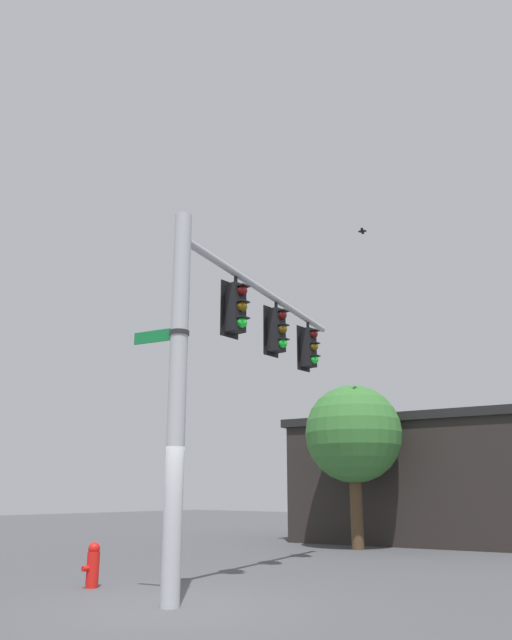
{
  "coord_description": "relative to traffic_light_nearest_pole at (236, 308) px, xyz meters",
  "views": [
    {
      "loc": [
        7.16,
        7.79,
        1.76
      ],
      "look_at": [
        -2.96,
        -0.7,
        5.49
      ],
      "focal_mm": 34.25,
      "sensor_mm": 36.0,
      "label": 1
    }
  ],
  "objects": [
    {
      "name": "signal_pole",
      "position": [
        2.02,
        0.46,
        -2.13
      ],
      "size": [
        0.32,
        0.32,
        6.77
      ],
      "primitive_type": "cylinder",
      "color": "#ADB2B7",
      "rests_on": "ground"
    },
    {
      "name": "traffic_light_mid_outer",
      "position": [
        -4.01,
        -0.95,
        0.0
      ],
      "size": [
        0.54,
        0.49,
        1.31
      ],
      "color": "black"
    },
    {
      "name": "traffic_light_nearest_pole",
      "position": [
        0.0,
        0.0,
        0.0
      ],
      "size": [
        0.54,
        0.49,
        1.31
      ],
      "color": "black"
    },
    {
      "name": "ground_plane",
      "position": [
        2.02,
        0.46,
        -5.52
      ],
      "size": [
        80.0,
        80.0,
        0.0
      ],
      "primitive_type": "plane",
      "color": "#4C4C51"
    },
    {
      "name": "bird_flying",
      "position": [
        -6.52,
        -0.56,
        4.15
      ],
      "size": [
        0.38,
        0.28,
        0.09
      ],
      "color": "black"
    },
    {
      "name": "mast_arm",
      "position": [
        -1.56,
        -0.39,
        0.78
      ],
      "size": [
        7.18,
        1.85,
        0.16
      ],
      "primitive_type": "cylinder",
      "rotation": [
        0.0,
        1.57,
        3.37
      ],
      "color": "#ADB2B7"
    },
    {
      "name": "storefront_building",
      "position": [
        -13.27,
        -1.8,
        -3.29
      ],
      "size": [
        8.23,
        10.51,
        4.43
      ],
      "color": "#282321",
      "rests_on": "ground"
    },
    {
      "name": "street_name_sign",
      "position": [
        2.06,
        0.26,
        -1.03
      ],
      "size": [
        0.42,
        1.14,
        0.22
      ],
      "color": "#147238"
    },
    {
      "name": "fire_hydrant",
      "position": [
        1.56,
        -2.25,
        -5.1
      ],
      "size": [
        0.35,
        0.24,
        0.82
      ],
      "color": "red",
      "rests_on": "ground"
    },
    {
      "name": "tree_by_storefront",
      "position": [
        -8.73,
        -2.53,
        -1.89
      ],
      "size": [
        3.22,
        3.22,
        5.26
      ],
      "color": "#4C3823",
      "rests_on": "ground"
    },
    {
      "name": "traffic_light_mid_inner",
      "position": [
        -2.0,
        -0.48,
        0.0
      ],
      "size": [
        0.54,
        0.49,
        1.31
      ],
      "color": "black"
    }
  ]
}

